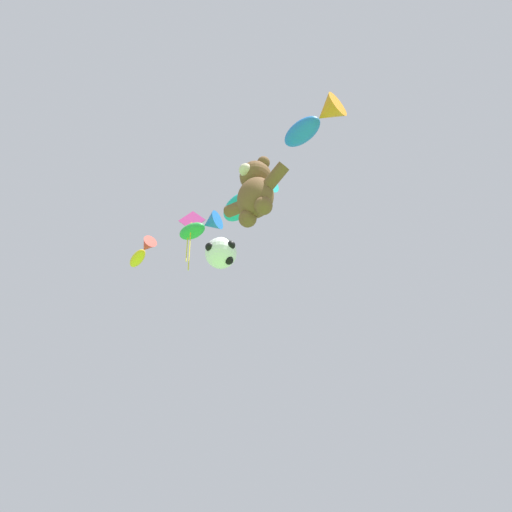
{
  "coord_description": "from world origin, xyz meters",
  "views": [
    {
      "loc": [
        7.22,
        -2.5,
        1.28
      ],
      "look_at": [
        0.85,
        3.75,
        10.72
      ],
      "focal_mm": 40.0,
      "sensor_mm": 36.0,
      "label": 1
    }
  ],
  "objects": [
    {
      "name": "fish_kite_emerald",
      "position": [
        -2.25,
        4.39,
        14.87
      ],
      "size": [
        1.51,
        0.94,
        0.64
      ],
      "color": "green"
    },
    {
      "name": "fish_kite_cobalt",
      "position": [
        2.48,
        4.48,
        15.55
      ],
      "size": [
        1.92,
        0.83,
        0.81
      ],
      "color": "blue"
    },
    {
      "name": "fish_kite_teal",
      "position": [
        -0.14,
        4.45,
        14.48
      ],
      "size": [
        1.91,
        0.9,
        0.86
      ],
      "color": "#19ADB2"
    },
    {
      "name": "diamond_kite",
      "position": [
        -2.64,
        4.27,
        15.09
      ],
      "size": [
        0.66,
        0.62,
        2.81
      ],
      "color": "#E53F9E"
    },
    {
      "name": "teddy_bear_kite",
      "position": [
        1.03,
        3.54,
        12.83
      ],
      "size": [
        2.15,
        0.95,
        2.19
      ],
      "color": "brown"
    },
    {
      "name": "fish_kite_goldfin",
      "position": [
        -4.72,
        3.87,
        15.22
      ],
      "size": [
        1.45,
        0.67,
        0.48
      ],
      "color": "yellow"
    },
    {
      "name": "soccer_ball_kite",
      "position": [
        0.19,
        3.25,
        10.96
      ],
      "size": [
        0.82,
        0.82,
        0.76
      ],
      "color": "white"
    }
  ]
}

